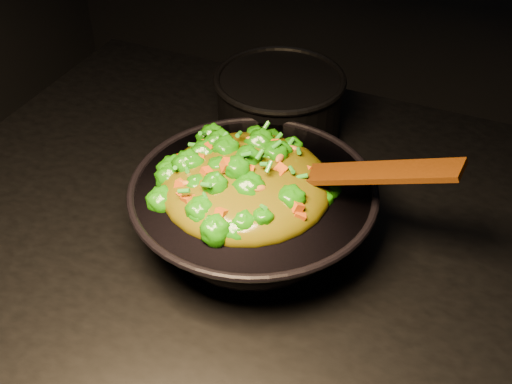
% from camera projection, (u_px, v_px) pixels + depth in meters
% --- Properties ---
extents(wok, '(0.41, 0.41, 0.10)m').
position_uv_depth(wok, '(253.00, 214.00, 0.96)').
color(wok, black).
rests_on(wok, stovetop).
extents(stir_fry, '(0.31, 0.31, 0.09)m').
position_uv_depth(stir_fry, '(246.00, 164.00, 0.90)').
color(stir_fry, '#1C6F07').
rests_on(stir_fry, wok).
extents(spatula, '(0.29, 0.07, 0.12)m').
position_uv_depth(spatula, '(350.00, 173.00, 0.87)').
color(spatula, '#371504').
rests_on(spatula, wok).
extents(back_pot, '(0.22, 0.22, 0.13)m').
position_uv_depth(back_pot, '(279.00, 107.00, 1.16)').
color(back_pot, black).
rests_on(back_pot, stovetop).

